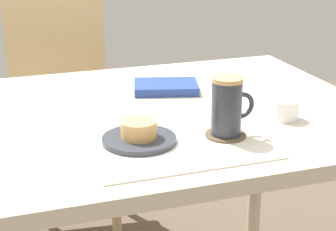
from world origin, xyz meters
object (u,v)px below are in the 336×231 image
object	(u,v)px
dining_table	(128,140)
sugar_bowl	(285,109)
pastry_plate	(139,140)
coffee_mug	(228,106)
wooden_chair	(60,104)
small_book	(166,87)
pastry	(139,129)

from	to	relation	value
dining_table	sugar_bowl	xyz separation A→B (m)	(0.36, -0.16, 0.10)
pastry_plate	coffee_mug	distance (m)	0.21
dining_table	pastry_plate	world-z (taller)	pastry_plate
dining_table	wooden_chair	bearing A→B (deg)	94.75
dining_table	wooden_chair	xyz separation A→B (m)	(-0.07, 0.80, -0.15)
dining_table	wooden_chair	world-z (taller)	wooden_chair
wooden_chair	sugar_bowl	world-z (taller)	wooden_chair
dining_table	sugar_bowl	bearing A→B (deg)	-24.42
coffee_mug	sugar_bowl	bearing A→B (deg)	19.27
dining_table	coffee_mug	xyz separation A→B (m)	(0.17, -0.23, 0.15)
sugar_bowl	small_book	size ratio (longest dim) A/B	0.39
wooden_chair	coffee_mug	world-z (taller)	wooden_chair
pastry_plate	dining_table	bearing A→B (deg)	82.30
dining_table	small_book	world-z (taller)	small_book
pastry	sugar_bowl	xyz separation A→B (m)	(0.38, 0.04, -0.01)
dining_table	small_book	size ratio (longest dim) A/B	7.10
wooden_chair	pastry	xyz separation A→B (m)	(0.04, -1.00, 0.26)
pastry	small_book	size ratio (longest dim) A/B	0.44
wooden_chair	coffee_mug	xyz separation A→B (m)	(0.24, -1.03, 0.30)
dining_table	small_book	xyz separation A→B (m)	(0.15, 0.15, 0.08)
wooden_chair	pastry_plate	bearing A→B (deg)	98.62
coffee_mug	small_book	world-z (taller)	coffee_mug
sugar_bowl	dining_table	bearing A→B (deg)	155.58
coffee_mug	sugar_bowl	xyz separation A→B (m)	(0.19, 0.07, -0.05)
wooden_chair	small_book	distance (m)	0.73
pastry	wooden_chair	bearing A→B (deg)	92.26
sugar_bowl	small_book	world-z (taller)	sugar_bowl
pastry_plate	pastry	size ratio (longest dim) A/B	2.06
pastry_plate	sugar_bowl	bearing A→B (deg)	5.52
pastry	coffee_mug	xyz separation A→B (m)	(0.20, -0.03, 0.04)
wooden_chair	small_book	bearing A→B (deg)	114.93
wooden_chair	coffee_mug	bearing A→B (deg)	109.38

